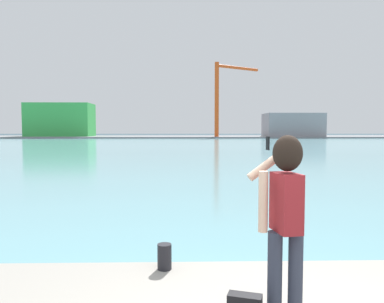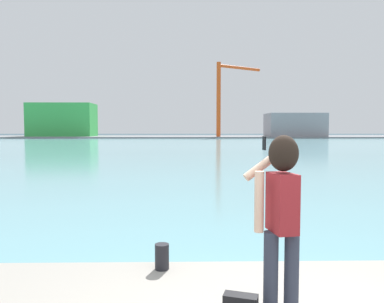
# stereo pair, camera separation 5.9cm
# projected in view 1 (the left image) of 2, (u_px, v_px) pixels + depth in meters

# --- Properties ---
(ground_plane) EXTENTS (220.00, 220.00, 0.00)m
(ground_plane) POSITION_uv_depth(u_px,v_px,m) (190.00, 145.00, 52.96)
(ground_plane) COLOR #334751
(harbor_water) EXTENTS (140.00, 100.00, 0.02)m
(harbor_water) POSITION_uv_depth(u_px,v_px,m) (190.00, 144.00, 54.96)
(harbor_water) COLOR #6BA8B2
(harbor_water) RESTS_ON ground_plane
(far_shore_dock) EXTENTS (140.00, 20.00, 0.36)m
(far_shore_dock) POSITION_uv_depth(u_px,v_px,m) (187.00, 137.00, 94.86)
(far_shore_dock) COLOR gray
(far_shore_dock) RESTS_ON ground_plane
(person_photographer) EXTENTS (0.53, 0.55, 1.74)m
(person_photographer) POSITION_uv_depth(u_px,v_px,m) (285.00, 206.00, 3.52)
(person_photographer) COLOR #2D3342
(person_photographer) RESTS_ON quay_promenade
(harbor_bollard) EXTENTS (0.18, 0.18, 0.33)m
(harbor_bollard) POSITION_uv_depth(u_px,v_px,m) (164.00, 257.00, 4.74)
(harbor_bollard) COLOR black
(harbor_bollard) RESTS_ON quay_promenade
(warehouse_left) EXTENTS (15.65, 8.37, 8.17)m
(warehouse_left) POSITION_uv_depth(u_px,v_px,m) (60.00, 120.00, 92.83)
(warehouse_left) COLOR green
(warehouse_left) RESTS_ON far_shore_dock
(warehouse_right) EXTENTS (13.71, 8.45, 5.62)m
(warehouse_right) POSITION_uv_depth(u_px,v_px,m) (293.00, 125.00, 91.41)
(warehouse_right) COLOR gray
(warehouse_right) RESTS_ON far_shore_dock
(port_crane) EXTENTS (11.44, 7.29, 17.43)m
(port_crane) POSITION_uv_depth(u_px,v_px,m) (222.00, 91.00, 87.87)
(port_crane) COLOR #D84C19
(port_crane) RESTS_ON far_shore_dock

